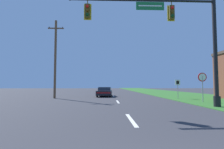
{
  "coord_description": "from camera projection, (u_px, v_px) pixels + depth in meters",
  "views": [
    {
      "loc": [
        -1.1,
        -1.51,
        1.48
      ],
      "look_at": [
        0.0,
        27.7,
        3.26
      ],
      "focal_mm": 28.0,
      "sensor_mm": 36.0,
      "label": 1
    }
  ],
  "objects": [
    {
      "name": "utility_pole_near",
      "position": [
        55.0,
        58.0,
        19.8
      ],
      "size": [
        1.8,
        0.26,
        8.89
      ],
      "color": "brown",
      "rests_on": "ground"
    },
    {
      "name": "route_sign_post",
      "position": [
        178.0,
        85.0,
        18.88
      ],
      "size": [
        0.55,
        0.06,
        2.03
      ],
      "color": "gray",
      "rests_on": "grass_verge_right"
    },
    {
      "name": "stop_sign",
      "position": [
        202.0,
        81.0,
        14.95
      ],
      "size": [
        0.76,
        0.07,
        2.5
      ],
      "color": "gray",
      "rests_on": "grass_verge_right"
    },
    {
      "name": "grass_verge_right",
      "position": [
        169.0,
        93.0,
        31.78
      ],
      "size": [
        10.0,
        110.0,
        0.04
      ],
      "color": "#2D6626",
      "rests_on": "ground"
    },
    {
      "name": "car_ahead",
      "position": [
        105.0,
        92.0,
        22.97
      ],
      "size": [
        2.1,
        4.6,
        1.19
      ],
      "color": "black",
      "rests_on": "ground"
    },
    {
      "name": "signal_mast",
      "position": [
        179.0,
        34.0,
        11.89
      ],
      "size": [
        10.23,
        0.47,
        8.12
      ],
      "color": "black",
      "rests_on": "grass_verge_right"
    },
    {
      "name": "road_center_line",
      "position": [
        114.0,
        96.0,
        23.4
      ],
      "size": [
        0.16,
        34.8,
        0.01
      ],
      "color": "silver",
      "rests_on": "ground"
    }
  ]
}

